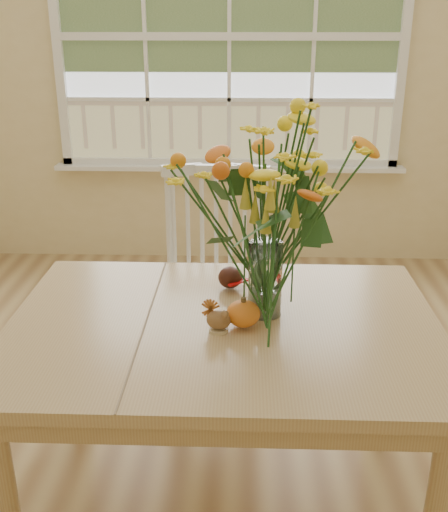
{
  "coord_description": "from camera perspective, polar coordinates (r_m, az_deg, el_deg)",
  "views": [
    {
      "loc": [
        0.1,
        -1.92,
        1.65
      ],
      "look_at": [
        0.05,
        -0.19,
        0.97
      ],
      "focal_mm": 42.0,
      "sensor_mm": 36.0,
      "label": 1
    }
  ],
  "objects": [
    {
      "name": "floor",
      "position": [
        2.53,
        -0.95,
        -19.21
      ],
      "size": [
        4.0,
        4.5,
        0.01
      ],
      "primitive_type": "cube",
      "color": "#957048",
      "rests_on": "ground"
    },
    {
      "name": "wall_back",
      "position": [
        4.18,
        0.51,
        17.46
      ],
      "size": [
        4.0,
        0.02,
        2.7
      ],
      "primitive_type": "cube",
      "color": "beige",
      "rests_on": "floor"
    },
    {
      "name": "window",
      "position": [
        4.13,
        0.51,
        19.93
      ],
      "size": [
        2.42,
        0.12,
        1.74
      ],
      "color": "silver",
      "rests_on": "wall_back"
    },
    {
      "name": "dining_table",
      "position": [
        1.98,
        -0.02,
        -8.63
      ],
      "size": [
        1.39,
        1.0,
        0.75
      ],
      "rotation": [
        0.0,
        0.0,
        -0.0
      ],
      "color": "tan",
      "rests_on": "floor"
    },
    {
      "name": "windsor_chair",
      "position": [
        2.72,
        -0.84,
        -1.72
      ],
      "size": [
        0.48,
        0.46,
        1.03
      ],
      "rotation": [
        0.0,
        0.0,
        -0.0
      ],
      "color": "white",
      "rests_on": "floor"
    },
    {
      "name": "flower_vase",
      "position": [
        1.86,
        4.14,
        4.79
      ],
      "size": [
        0.52,
        0.52,
        0.62
      ],
      "color": "white",
      "rests_on": "dining_table"
    },
    {
      "name": "pumpkin",
      "position": [
        1.89,
        1.85,
        -5.63
      ],
      "size": [
        0.11,
        0.11,
        0.08
      ],
      "primitive_type": "ellipsoid",
      "color": "orange",
      "rests_on": "dining_table"
    },
    {
      "name": "turkey_figurine",
      "position": [
        1.86,
        -0.53,
        -6.13
      ],
      "size": [
        0.09,
        0.07,
        0.1
      ],
      "rotation": [
        0.0,
        0.0,
        -0.22
      ],
      "color": "#CCB78C",
      "rests_on": "dining_table"
    },
    {
      "name": "dark_gourd",
      "position": [
        2.15,
        0.59,
        -2.15
      ],
      "size": [
        0.13,
        0.09,
        0.08
      ],
      "color": "#38160F",
      "rests_on": "dining_table"
    }
  ]
}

